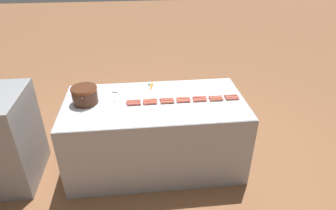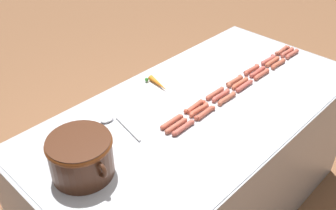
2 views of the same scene
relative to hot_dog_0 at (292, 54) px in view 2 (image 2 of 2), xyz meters
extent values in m
plane|color=brown|center=(0.07, 0.83, -0.86)|extent=(20.00, 20.00, 0.00)
cube|color=#9EA0A5|center=(0.07, 0.83, -0.44)|extent=(0.97, 1.94, 0.84)
cube|color=silver|center=(0.07, 0.83, -0.02)|extent=(0.95, 1.90, 0.00)
cylinder|color=#B75645|center=(0.00, 0.00, 0.00)|extent=(0.03, 0.13, 0.03)
sphere|color=#B75645|center=(0.00, -0.06, 0.00)|extent=(0.03, 0.03, 0.03)
sphere|color=#B75645|center=(0.00, 0.06, 0.00)|extent=(0.03, 0.03, 0.03)
cylinder|color=#BC593F|center=(0.00, 0.18, 0.00)|extent=(0.03, 0.13, 0.03)
sphere|color=#BC593F|center=(0.00, 0.11, 0.00)|extent=(0.03, 0.03, 0.03)
sphere|color=#BC593F|center=(-0.01, 0.24, 0.00)|extent=(0.03, 0.03, 0.03)
cylinder|color=#B95441|center=(0.00, 0.36, 0.00)|extent=(0.03, 0.13, 0.03)
sphere|color=#B95441|center=(0.00, 0.29, 0.00)|extent=(0.03, 0.03, 0.03)
sphere|color=#B95441|center=(0.00, 0.42, 0.00)|extent=(0.03, 0.03, 0.03)
cylinder|color=#BB5246|center=(0.00, 0.53, 0.00)|extent=(0.03, 0.12, 0.03)
sphere|color=#BB5246|center=(0.00, 0.47, 0.00)|extent=(0.03, 0.03, 0.03)
sphere|color=#BB5246|center=(0.00, 0.59, 0.00)|extent=(0.03, 0.03, 0.03)
cylinder|color=#B95B42|center=(0.00, 0.70, 0.00)|extent=(0.03, 0.13, 0.03)
sphere|color=#B95B42|center=(0.00, 0.64, 0.00)|extent=(0.03, 0.03, 0.03)
sphere|color=#B95B42|center=(-0.01, 0.77, 0.00)|extent=(0.03, 0.03, 0.03)
cylinder|color=#BA543F|center=(0.00, 0.89, 0.00)|extent=(0.03, 0.13, 0.03)
sphere|color=#BA543F|center=(0.00, 0.82, 0.00)|extent=(0.03, 0.03, 0.03)
sphere|color=#BA543F|center=(0.00, 0.95, 0.00)|extent=(0.03, 0.03, 0.03)
cylinder|color=#B65344|center=(0.00, 1.05, 0.00)|extent=(0.03, 0.13, 0.03)
sphere|color=#B65344|center=(-0.01, 0.99, 0.00)|extent=(0.03, 0.03, 0.03)
sphere|color=#B65344|center=(0.00, 1.11, 0.00)|extent=(0.03, 0.03, 0.03)
cylinder|color=#B85746|center=(0.03, 0.00, 0.00)|extent=(0.03, 0.13, 0.03)
sphere|color=#B85746|center=(0.04, -0.06, 0.00)|extent=(0.03, 0.03, 0.03)
sphere|color=#B85746|center=(0.03, 0.06, 0.00)|extent=(0.03, 0.03, 0.03)
cylinder|color=#B75D42|center=(0.04, 0.18, 0.00)|extent=(0.03, 0.12, 0.03)
sphere|color=#B75D42|center=(0.04, 0.11, 0.00)|extent=(0.03, 0.03, 0.03)
sphere|color=#B75D42|center=(0.04, 0.24, 0.00)|extent=(0.03, 0.03, 0.03)
cylinder|color=#B94F43|center=(0.03, 0.35, 0.00)|extent=(0.03, 0.13, 0.03)
sphere|color=#B94F43|center=(0.03, 0.29, 0.00)|extent=(0.03, 0.03, 0.03)
sphere|color=#B94F43|center=(0.04, 0.41, 0.00)|extent=(0.03, 0.03, 0.03)
cylinder|color=#BB5A3F|center=(0.03, 0.53, 0.00)|extent=(0.03, 0.13, 0.03)
sphere|color=#BB5A3F|center=(0.04, 0.46, 0.00)|extent=(0.03, 0.03, 0.03)
sphere|color=#BB5A3F|center=(0.03, 0.59, 0.00)|extent=(0.03, 0.03, 0.03)
cylinder|color=#B65346|center=(0.04, 0.70, 0.00)|extent=(0.03, 0.13, 0.03)
sphere|color=#B65346|center=(0.04, 0.64, 0.00)|extent=(0.03, 0.03, 0.03)
sphere|color=#B65346|center=(0.04, 0.76, 0.00)|extent=(0.03, 0.03, 0.03)
cylinder|color=#BC563E|center=(0.04, 0.89, 0.00)|extent=(0.03, 0.13, 0.03)
sphere|color=#BC563E|center=(0.04, 0.82, 0.00)|extent=(0.03, 0.03, 0.03)
sphere|color=#BC563E|center=(0.03, 0.95, 0.00)|extent=(0.03, 0.03, 0.03)
cylinder|color=#B35743|center=(0.03, 1.06, 0.00)|extent=(0.03, 0.12, 0.03)
sphere|color=#B35743|center=(0.03, 1.00, 0.00)|extent=(0.03, 0.03, 0.03)
sphere|color=#B35743|center=(0.03, 1.13, 0.00)|extent=(0.03, 0.03, 0.03)
cylinder|color=#B15945|center=(0.07, 0.00, 0.00)|extent=(0.03, 0.13, 0.03)
sphere|color=#B15945|center=(0.07, -0.06, 0.00)|extent=(0.03, 0.03, 0.03)
sphere|color=#B15945|center=(0.08, 0.06, 0.00)|extent=(0.03, 0.03, 0.03)
cylinder|color=#B15146|center=(0.07, 0.18, 0.00)|extent=(0.04, 0.13, 0.03)
sphere|color=#B15146|center=(0.07, 0.11, 0.00)|extent=(0.03, 0.03, 0.03)
sphere|color=#B15146|center=(0.06, 0.24, 0.00)|extent=(0.03, 0.03, 0.03)
cylinder|color=#B7523F|center=(0.07, 0.35, 0.00)|extent=(0.03, 0.13, 0.03)
sphere|color=#B7523F|center=(0.08, 0.29, 0.00)|extent=(0.03, 0.03, 0.03)
sphere|color=#B7523F|center=(0.07, 0.41, 0.00)|extent=(0.03, 0.03, 0.03)
cylinder|color=#B65B42|center=(0.07, 0.53, 0.00)|extent=(0.03, 0.13, 0.03)
sphere|color=#B65B42|center=(0.08, 0.46, 0.00)|extent=(0.03, 0.03, 0.03)
sphere|color=#B65B42|center=(0.07, 0.59, 0.00)|extent=(0.03, 0.03, 0.03)
cylinder|color=#B25642|center=(0.07, 0.71, 0.00)|extent=(0.03, 0.13, 0.03)
sphere|color=#B25642|center=(0.07, 0.65, 0.00)|extent=(0.03, 0.03, 0.03)
sphere|color=#B25642|center=(0.07, 0.77, 0.00)|extent=(0.03, 0.03, 0.03)
cylinder|color=#BE543D|center=(0.07, 0.88, 0.00)|extent=(0.04, 0.13, 0.03)
sphere|color=#BE543D|center=(0.07, 0.82, 0.00)|extent=(0.03, 0.03, 0.03)
sphere|color=#BE543D|center=(0.08, 0.94, 0.00)|extent=(0.03, 0.03, 0.03)
cylinder|color=#B9543F|center=(0.07, 1.06, 0.00)|extent=(0.03, 0.13, 0.03)
sphere|color=#B9543F|center=(0.07, 0.99, 0.00)|extent=(0.03, 0.03, 0.03)
sphere|color=#B9543F|center=(0.07, 1.12, 0.00)|extent=(0.03, 0.03, 0.03)
cylinder|color=#472616|center=(0.11, 1.56, 0.08)|extent=(0.26, 0.26, 0.18)
torus|color=brown|center=(0.11, 1.56, 0.15)|extent=(0.27, 0.27, 0.03)
torus|color=#472616|center=(-0.02, 1.56, 0.10)|extent=(0.08, 0.02, 0.08)
torus|color=#472616|center=(0.24, 1.56, 0.10)|extent=(0.08, 0.02, 0.08)
cylinder|color=#B7B7BC|center=(0.19, 1.24, -0.01)|extent=(0.22, 0.05, 0.01)
ellipsoid|color=#B7B7BC|center=(0.32, 1.26, 0.00)|extent=(0.06, 0.08, 0.02)
cone|color=orange|center=(0.36, 0.85, 0.00)|extent=(0.17, 0.06, 0.03)
sphere|color=#387F2D|center=(0.44, 0.87, 0.00)|extent=(0.02, 0.02, 0.02)
camera|label=1|loc=(-2.65, 0.99, 1.52)|focal=31.31mm
camera|label=2|loc=(-0.96, 2.15, 1.17)|focal=41.18mm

